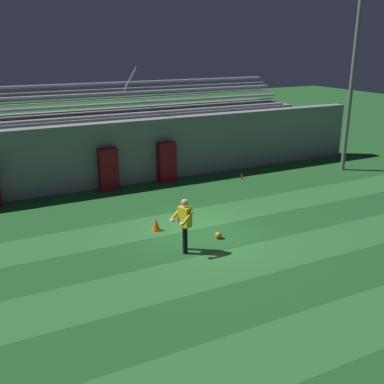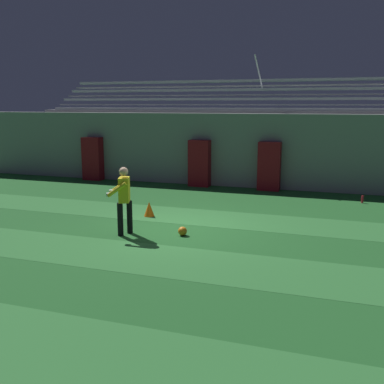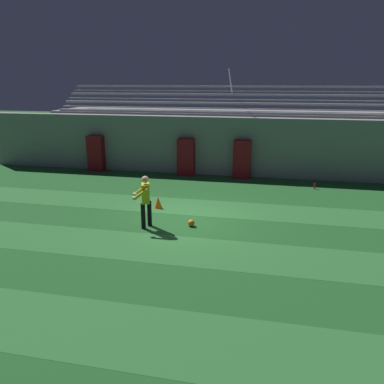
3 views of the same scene
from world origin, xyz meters
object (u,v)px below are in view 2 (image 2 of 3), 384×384
(padding_pillar_gate_left, at_px, (199,163))
(traffic_cone, at_px, (149,209))
(soccer_ball, at_px, (183,231))
(padding_pillar_gate_right, at_px, (269,166))
(goalkeeper, at_px, (124,196))
(water_bottle, at_px, (362,199))
(padding_pillar_far_left, at_px, (93,159))

(padding_pillar_gate_left, relative_size, traffic_cone, 4.26)
(padding_pillar_gate_left, distance_m, soccer_ball, 6.79)
(padding_pillar_gate_right, distance_m, soccer_ball, 6.67)
(goalkeeper, distance_m, water_bottle, 8.06)
(padding_pillar_far_left, bearing_deg, goalkeeper, -54.24)
(soccer_ball, bearing_deg, padding_pillar_gate_right, 80.83)
(soccer_ball, bearing_deg, goalkeeper, -165.41)
(padding_pillar_gate_left, xyz_separation_m, water_bottle, (5.93, -1.23, -0.77))
(padding_pillar_far_left, relative_size, soccer_ball, 8.13)
(goalkeeper, bearing_deg, soccer_ball, 14.59)
(padding_pillar_far_left, xyz_separation_m, water_bottle, (10.64, -1.23, -0.77))
(traffic_cone, bearing_deg, padding_pillar_gate_right, 62.63)
(padding_pillar_gate_right, bearing_deg, padding_pillar_far_left, 180.00)
(traffic_cone, xyz_separation_m, water_bottle, (5.84, 3.80, -0.09))
(padding_pillar_gate_right, distance_m, padding_pillar_far_left, 7.41)
(padding_pillar_gate_left, xyz_separation_m, padding_pillar_gate_right, (2.70, 0.00, 0.00))
(goalkeeper, relative_size, soccer_ball, 7.59)
(padding_pillar_gate_left, height_order, water_bottle, padding_pillar_gate_left)
(padding_pillar_gate_left, height_order, padding_pillar_gate_right, same)
(padding_pillar_gate_left, xyz_separation_m, traffic_cone, (0.09, -5.04, -0.68))
(goalkeeper, bearing_deg, padding_pillar_gate_left, 92.16)
(goalkeeper, height_order, soccer_ball, goalkeeper)
(padding_pillar_gate_left, xyz_separation_m, padding_pillar_far_left, (-4.71, 0.00, 0.00))
(padding_pillar_far_left, height_order, goalkeeper, padding_pillar_far_left)
(goalkeeper, xyz_separation_m, traffic_cone, (-0.17, 1.86, -0.74))
(padding_pillar_gate_right, relative_size, padding_pillar_far_left, 1.00)
(soccer_ball, bearing_deg, traffic_cone, 135.87)
(padding_pillar_gate_left, distance_m, water_bottle, 6.11)
(padding_pillar_gate_left, relative_size, soccer_ball, 8.13)
(padding_pillar_gate_right, xyz_separation_m, traffic_cone, (-2.61, -5.04, -0.68))
(padding_pillar_gate_left, distance_m, padding_pillar_gate_right, 2.70)
(traffic_cone, distance_m, water_bottle, 6.97)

